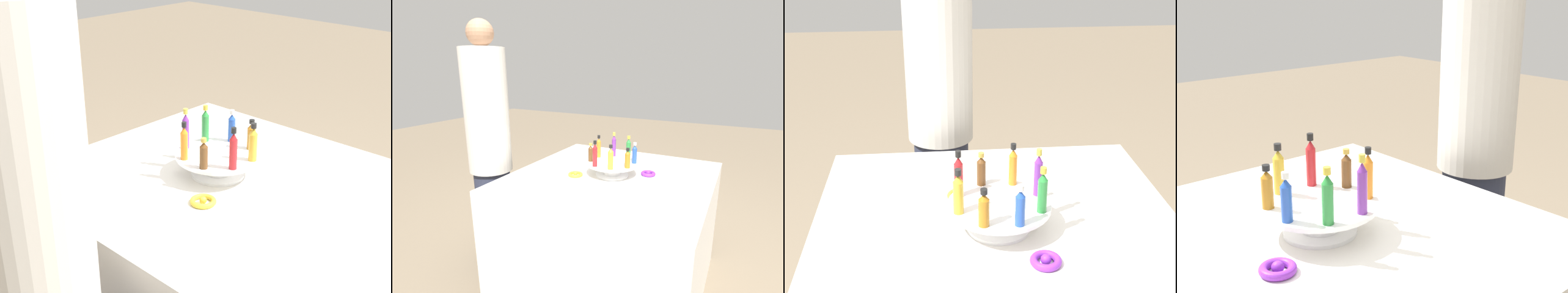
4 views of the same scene
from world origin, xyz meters
TOP-DOWN VIEW (x-y plane):
  - ground_plane at (0.00, 0.00)m, footprint 12.00×12.00m
  - party_table at (0.00, 0.00)m, footprint 1.08×1.08m
  - display_stand at (0.00, 0.00)m, footprint 0.30×0.30m
  - bottle_purple at (-0.04, 0.12)m, footprint 0.02×0.02m
  - bottle_orange at (-0.11, 0.05)m, footprint 0.03×0.03m
  - bottle_brown at (-0.12, -0.04)m, footprint 0.03×0.03m
  - bottle_red at (-0.05, -0.11)m, footprint 0.03×0.03m
  - bottle_gold at (0.04, -0.12)m, footprint 0.03×0.03m
  - bottle_amber at (0.11, -0.05)m, footprint 0.03×0.03m
  - bottle_blue at (0.12, 0.04)m, footprint 0.03×0.03m
  - bottle_green at (0.05, 0.11)m, footprint 0.03×0.03m
  - ribbon_bow_purple at (0.18, 0.10)m, footprint 0.08×0.08m
  - ribbon_bow_gold at (-0.18, -0.10)m, footprint 0.08×0.08m
  - person_figure at (-0.79, -0.15)m, footprint 0.27×0.27m

SIDE VIEW (x-z plane):
  - ground_plane at x=0.00m, z-range 0.00..0.00m
  - party_table at x=0.00m, z-range 0.00..0.71m
  - ribbon_bow_gold at x=-0.18m, z-range 0.71..0.73m
  - ribbon_bow_purple at x=0.18m, z-range 0.71..0.74m
  - display_stand at x=0.00m, z-range 0.72..0.81m
  - person_figure at x=-0.79m, z-range 0.01..1.60m
  - bottle_brown at x=-0.12m, z-range 0.79..0.89m
  - bottle_amber at x=0.11m, z-range 0.79..0.90m
  - bottle_blue at x=0.12m, z-range 0.79..0.91m
  - bottle_gold at x=0.04m, z-range 0.79..0.92m
  - bottle_orange at x=-0.11m, z-range 0.79..0.92m
  - bottle_green at x=0.05m, z-range 0.79..0.92m
  - bottle_red at x=-0.05m, z-range 0.79..0.93m
  - bottle_purple at x=-0.04m, z-range 0.79..0.93m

